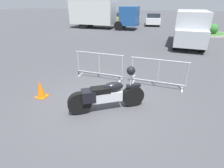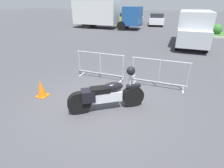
{
  "view_description": "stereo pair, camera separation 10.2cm",
  "coord_description": "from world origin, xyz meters",
  "px_view_note": "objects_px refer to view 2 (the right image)",
  "views": [
    {
      "loc": [
        1.95,
        -4.29,
        2.93
      ],
      "look_at": [
        0.27,
        0.17,
        0.65
      ],
      "focal_mm": 28.0,
      "sensor_mm": 36.0,
      "label": 1
    },
    {
      "loc": [
        2.04,
        -4.25,
        2.93
      ],
      "look_at": [
        0.27,
        0.17,
        0.65
      ],
      "focal_mm": 28.0,
      "sensor_mm": 36.0,
      "label": 2
    }
  ],
  "objects_px": {
    "parked_car_yellow": "(119,18)",
    "crowd_barrier_far": "(159,73)",
    "motorcycle": "(107,95)",
    "pedestrian": "(128,19)",
    "delivery_van": "(194,27)",
    "parked_car_white": "(156,19)",
    "crowd_barrier_near": "(100,65)",
    "traffic_cone": "(41,89)",
    "parked_car_silver": "(137,19)",
    "parked_car_tan": "(85,17)",
    "parked_car_black": "(101,17)",
    "box_truck": "(103,13)"
  },
  "relations": [
    {
      "from": "crowd_barrier_far",
      "to": "parked_car_yellow",
      "type": "bearing_deg",
      "value": 113.76
    },
    {
      "from": "delivery_van",
      "to": "traffic_cone",
      "type": "height_order",
      "value": "delivery_van"
    },
    {
      "from": "motorcycle",
      "to": "box_truck",
      "type": "height_order",
      "value": "box_truck"
    },
    {
      "from": "parked_car_yellow",
      "to": "parked_car_silver",
      "type": "bearing_deg",
      "value": -104.23
    },
    {
      "from": "box_truck",
      "to": "parked_car_silver",
      "type": "relative_size",
      "value": 1.84
    },
    {
      "from": "parked_car_tan",
      "to": "pedestrian",
      "type": "distance_m",
      "value": 8.86
    },
    {
      "from": "crowd_barrier_near",
      "to": "parked_car_black",
      "type": "height_order",
      "value": "parked_car_black"
    },
    {
      "from": "box_truck",
      "to": "traffic_cone",
      "type": "relative_size",
      "value": 13.17
    },
    {
      "from": "motorcycle",
      "to": "parked_car_black",
      "type": "xyz_separation_m",
      "value": [
        -9.95,
        20.83,
        0.22
      ]
    },
    {
      "from": "delivery_van",
      "to": "parked_car_tan",
      "type": "bearing_deg",
      "value": -126.57
    },
    {
      "from": "pedestrian",
      "to": "traffic_cone",
      "type": "xyz_separation_m",
      "value": [
        2.31,
        -17.1,
        -0.63
      ]
    },
    {
      "from": "parked_car_tan",
      "to": "parked_car_silver",
      "type": "bearing_deg",
      "value": -98.83
    },
    {
      "from": "crowd_barrier_far",
      "to": "parked_car_white",
      "type": "xyz_separation_m",
      "value": [
        -3.02,
        18.58,
        0.19
      ]
    },
    {
      "from": "parked_car_black",
      "to": "parked_car_silver",
      "type": "height_order",
      "value": "parked_car_black"
    },
    {
      "from": "delivery_van",
      "to": "pedestrian",
      "type": "bearing_deg",
      "value": -135.92
    },
    {
      "from": "delivery_van",
      "to": "parked_car_silver",
      "type": "relative_size",
      "value": 1.19
    },
    {
      "from": "crowd_barrier_far",
      "to": "pedestrian",
      "type": "relative_size",
      "value": 1.21
    },
    {
      "from": "crowd_barrier_near",
      "to": "parked_car_black",
      "type": "xyz_separation_m",
      "value": [
        -8.77,
        18.78,
        0.15
      ]
    },
    {
      "from": "box_truck",
      "to": "parked_car_silver",
      "type": "bearing_deg",
      "value": 63.43
    },
    {
      "from": "motorcycle",
      "to": "crowd_barrier_far",
      "type": "xyz_separation_m",
      "value": [
        1.18,
        2.05,
        0.06
      ]
    },
    {
      "from": "parked_car_white",
      "to": "pedestrian",
      "type": "xyz_separation_m",
      "value": [
        -2.81,
        -3.63,
        0.18
      ]
    },
    {
      "from": "parked_car_yellow",
      "to": "crowd_barrier_far",
      "type": "bearing_deg",
      "value": -166.23
    },
    {
      "from": "crowd_barrier_near",
      "to": "parked_car_silver",
      "type": "xyz_separation_m",
      "value": [
        -3.37,
        18.93,
        0.14
      ]
    },
    {
      "from": "parked_car_yellow",
      "to": "pedestrian",
      "type": "xyz_separation_m",
      "value": [
        2.59,
        -4.18,
        0.21
      ]
    },
    {
      "from": "traffic_cone",
      "to": "crowd_barrier_near",
      "type": "bearing_deg",
      "value": 61.46
    },
    {
      "from": "box_truck",
      "to": "delivery_van",
      "type": "distance_m",
      "value": 10.97
    },
    {
      "from": "crowd_barrier_near",
      "to": "crowd_barrier_far",
      "type": "height_order",
      "value": "same"
    },
    {
      "from": "delivery_van",
      "to": "parked_car_yellow",
      "type": "relative_size",
      "value": 1.15
    },
    {
      "from": "parked_car_black",
      "to": "box_truck",
      "type": "bearing_deg",
      "value": -161.89
    },
    {
      "from": "motorcycle",
      "to": "parked_car_yellow",
      "type": "xyz_separation_m",
      "value": [
        -7.25,
        21.18,
        0.22
      ]
    },
    {
      "from": "crowd_barrier_near",
      "to": "traffic_cone",
      "type": "distance_m",
      "value": 2.46
    },
    {
      "from": "parked_car_black",
      "to": "parked_car_tan",
      "type": "bearing_deg",
      "value": 80.16
    },
    {
      "from": "delivery_van",
      "to": "parked_car_yellow",
      "type": "height_order",
      "value": "delivery_van"
    },
    {
      "from": "crowd_barrier_far",
      "to": "pedestrian",
      "type": "xyz_separation_m",
      "value": [
        -5.83,
        14.95,
        0.37
      ]
    },
    {
      "from": "parked_car_tan",
      "to": "delivery_van",
      "type": "bearing_deg",
      "value": -136.07
    },
    {
      "from": "parked_car_white",
      "to": "traffic_cone",
      "type": "relative_size",
      "value": 7.74
    },
    {
      "from": "delivery_van",
      "to": "traffic_cone",
      "type": "distance_m",
      "value": 11.08
    },
    {
      "from": "motorcycle",
      "to": "pedestrian",
      "type": "xyz_separation_m",
      "value": [
        -4.66,
        17.0,
        0.43
      ]
    },
    {
      "from": "box_truck",
      "to": "parked_car_yellow",
      "type": "distance_m",
      "value": 5.79
    },
    {
      "from": "crowd_barrier_far",
      "to": "parked_car_tan",
      "type": "height_order",
      "value": "parked_car_tan"
    },
    {
      "from": "crowd_barrier_near",
      "to": "box_truck",
      "type": "height_order",
      "value": "box_truck"
    },
    {
      "from": "motorcycle",
      "to": "box_truck",
      "type": "relative_size",
      "value": 0.25
    },
    {
      "from": "motorcycle",
      "to": "crowd_barrier_near",
      "type": "relative_size",
      "value": 0.95
    },
    {
      "from": "box_truck",
      "to": "parked_car_white",
      "type": "xyz_separation_m",
      "value": [
        5.24,
        5.17,
        -0.89
      ]
    },
    {
      "from": "pedestrian",
      "to": "parked_car_yellow",
      "type": "bearing_deg",
      "value": -166.8
    },
    {
      "from": "parked_car_tan",
      "to": "parked_car_white",
      "type": "xyz_separation_m",
      "value": [
        10.8,
        -0.19,
        0.06
      ]
    },
    {
      "from": "parked_car_black",
      "to": "traffic_cone",
      "type": "bearing_deg",
      "value": -170.01
    },
    {
      "from": "motorcycle",
      "to": "delivery_van",
      "type": "bearing_deg",
      "value": 40.7
    },
    {
      "from": "crowd_barrier_near",
      "to": "parked_car_black",
      "type": "bearing_deg",
      "value": 115.05
    },
    {
      "from": "crowd_barrier_near",
      "to": "delivery_van",
      "type": "distance_m",
      "value": 8.62
    }
  ]
}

